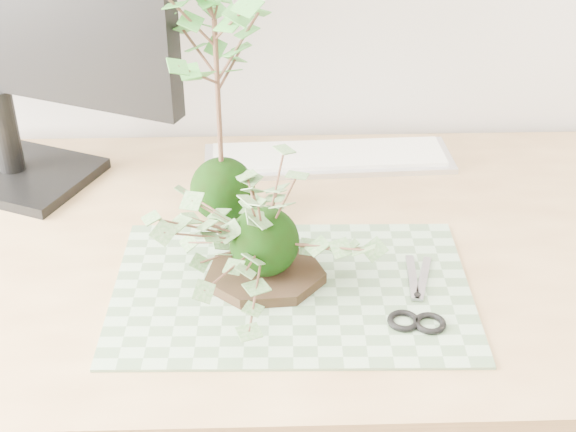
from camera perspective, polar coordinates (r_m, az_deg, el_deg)
The scene contains 7 objects.
desk at distance 1.19m, azimuth 0.23°, elevation -5.45°, with size 1.60×0.70×0.74m.
cutting_mat at distance 1.05m, azimuth 0.27°, elevation -5.20°, with size 0.46×0.31×0.00m, color #577752.
stone_dish at distance 1.06m, azimuth -1.65°, elevation -4.23°, with size 0.16×0.16×0.01m, color black.
ivy_kokedama at distance 1.00m, azimuth -1.74°, elevation 0.21°, with size 0.30×0.30×0.18m.
maple_kokedama at distance 1.08m, azimuth -5.21°, elevation 12.59°, with size 0.23×0.23×0.40m.
keyboard at distance 1.35m, azimuth 2.87°, elevation 4.19°, with size 0.42×0.14×0.02m.
scissors at distance 1.01m, azimuth 9.40°, elevation -6.72°, with size 0.08×0.17×0.01m.
Camera 1 is at (-0.03, 0.28, 1.37)m, focal length 50.00 mm.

